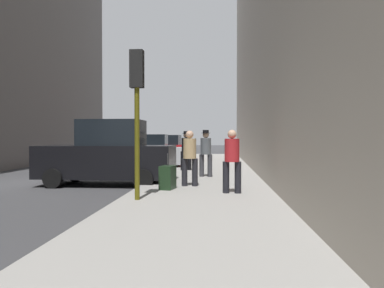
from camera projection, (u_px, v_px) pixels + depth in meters
The scene contains 13 objects.
ground_plane at pixel (39, 183), 13.42m from camera, with size 120.00×120.00×0.00m, color #38383A.
sidewalk at pixel (205, 183), 12.99m from camera, with size 4.00×40.00×0.15m, color gray.
parked_black_suv at pixel (108, 155), 12.89m from camera, with size 4.63×2.12×2.25m.
parked_silver_sedan at pixel (145, 152), 19.43m from camera, with size 4.26×2.17×1.79m.
parked_red_hatchback at pixel (164, 148), 26.10m from camera, with size 4.27×2.19×1.79m.
fire_hydrant at pixel (180, 159), 19.33m from camera, with size 0.42×0.22×0.70m.
traffic_light at pixel (137, 92), 8.99m from camera, with size 0.32×0.32×3.60m.
pedestrian_in_tan_coat at pixel (190, 155), 11.52m from camera, with size 0.50×0.40×1.71m.
pedestrian_in_red_jacket at pixel (232, 158), 10.07m from camera, with size 0.50×0.41×1.71m.
pedestrian_with_beanie at pixel (206, 151), 14.22m from camera, with size 0.53×0.48×1.78m.
pedestrian_with_fedora at pixel (186, 148), 17.01m from camera, with size 0.53×0.49×1.78m.
rolling_suitcase at pixel (168, 177), 10.83m from camera, with size 0.46×0.62×1.04m.
duffel_bag at pixel (184, 165), 18.24m from camera, with size 0.32×0.44×0.28m.
Camera 1 is at (6.48, -12.96, 1.68)m, focal length 35.00 mm.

